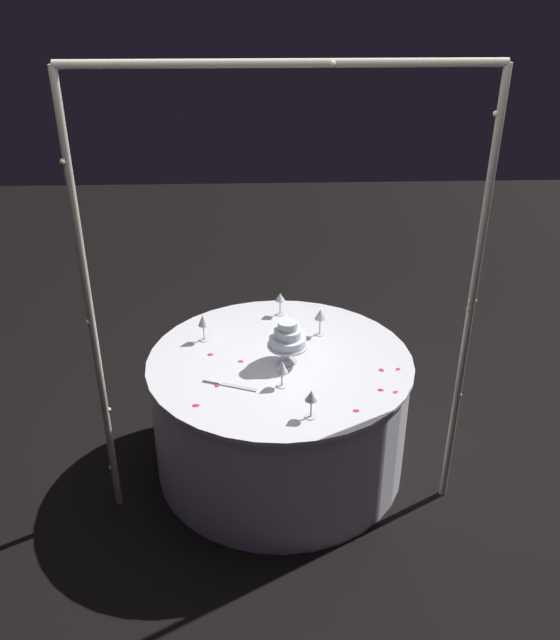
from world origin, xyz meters
The scene contains 20 objects.
ground_plane centered at (0.00, 0.00, 0.00)m, with size 12.00×12.00×0.00m, color black.
decorative_arch centered at (0.00, 0.31, 1.46)m, with size 1.87×0.05×2.30m.
main_table centered at (0.00, 0.00, 0.36)m, with size 1.47×1.47×0.72m.
tiered_cake centered at (-0.04, 0.03, 0.87)m, with size 0.22×0.22×0.25m.
wine_glass_0 centered at (-0.24, -0.27, 0.84)m, with size 0.06×0.06×0.16m.
wine_glass_1 centered at (0.43, -0.23, 0.84)m, with size 0.06×0.06×0.16m.
wine_glass_2 centered at (0.00, 0.26, 0.83)m, with size 0.06×0.06×0.15m.
wine_glass_3 centered at (-0.13, 0.54, 0.83)m, with size 0.06×0.06×0.15m.
wine_glass_4 centered at (-0.02, -0.53, 0.83)m, with size 0.06×0.06×0.15m.
cake_knife centered at (0.28, 0.25, 0.73)m, with size 0.28×0.13×0.01m.
rose_petal_0 centered at (0.43, 0.42, 0.72)m, with size 0.04×0.03×0.00m, color #E02D47.
rose_petal_1 centered at (0.39, -0.06, 0.72)m, with size 0.03×0.02×0.00m, color #E02D47.
rose_petal_2 centered at (-0.10, -0.31, 0.72)m, with size 0.04×0.03×0.00m, color #E02D47.
rose_petal_3 centered at (-0.35, 0.50, 0.72)m, with size 0.03×0.02×0.00m, color #E02D47.
rose_petal_4 centered at (-0.57, 0.35, 0.72)m, with size 0.03×0.02×0.00m, color #E02D47.
rose_petal_5 centered at (0.22, 0.02, 0.72)m, with size 0.03×0.02×0.00m, color #E02D47.
rose_petal_6 centered at (-0.63, 0.13, 0.72)m, with size 0.03×0.02×0.00m, color #E02D47.
rose_petal_7 centered at (-0.54, 0.14, 0.72)m, with size 0.03×0.02×0.00m, color #E02D47.
rose_petal_8 centered at (0.33, 0.25, 0.72)m, with size 0.03×0.02×0.00m, color #E02D47.
rose_petal_9 centered at (-0.50, 0.33, 0.72)m, with size 0.03×0.02×0.00m, color #E02D47.
Camera 1 is at (0.12, 3.05, 2.58)m, focal length 36.42 mm.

